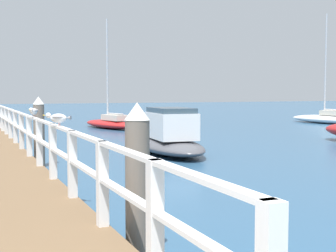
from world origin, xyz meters
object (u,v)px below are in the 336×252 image
object	(u,v)px
seagull_background	(34,111)
seagull_foreground	(58,118)
dock_piling_near	(137,182)
boat_6	(167,138)
dock_piling_far	(39,132)
boat_3	(110,122)
boat_4	(329,118)

from	to	relation	value
seagull_background	seagull_foreground	bearing A→B (deg)	115.46
dock_piling_near	boat_6	xyz separation A→B (m)	(4.19, 8.79, -0.44)
dock_piling_far	boat_3	world-z (taller)	boat_3
boat_4	dock_piling_near	bearing A→B (deg)	-147.69
seagull_foreground	boat_6	bearing A→B (deg)	-3.22
dock_piling_near	dock_piling_far	world-z (taller)	same
seagull_background	boat_3	size ratio (longest dim) A/B	0.08
dock_piling_near	seagull_foreground	distance (m)	2.82
boat_4	seagull_background	bearing A→B (deg)	-158.65
boat_3	boat_4	distance (m)	13.67
dock_piling_near	dock_piling_far	xyz separation A→B (m)	(0.00, 7.52, 0.00)
seagull_foreground	seagull_background	world-z (taller)	same
dock_piling_far	seagull_background	distance (m)	2.03
seagull_background	dock_piling_far	bearing A→B (deg)	-75.88
boat_3	dock_piling_near	bearing A→B (deg)	-118.66
boat_3	boat_6	bearing A→B (deg)	-109.82
dock_piling_far	boat_4	size ratio (longest dim) A/B	0.27
seagull_foreground	boat_4	distance (m)	24.64
dock_piling_far	boat_6	size ratio (longest dim) A/B	0.35
boat_3	boat_6	xyz separation A→B (m)	(-1.29, -10.67, 0.17)
boat_6	dock_piling_near	bearing A→B (deg)	69.69
boat_3	boat_6	size ratio (longest dim) A/B	1.12
boat_3	boat_4	world-z (taller)	boat_4
boat_6	dock_piling_far	bearing A→B (deg)	22.06
seagull_background	boat_3	distance (m)	15.08
seagull_background	boat_4	size ratio (longest dim) A/B	0.07
dock_piling_far	seagull_foreground	size ratio (longest dim) A/B	4.36
boat_6	seagull_background	bearing A→B (deg)	39.93
dock_piling_far	boat_3	xyz separation A→B (m)	(5.48, 11.94, -0.61)
dock_piling_far	boat_3	distance (m)	13.15
boat_3	seagull_background	bearing A→B (deg)	-125.89
dock_piling_far	boat_6	xyz separation A→B (m)	(4.19, 1.27, -0.44)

